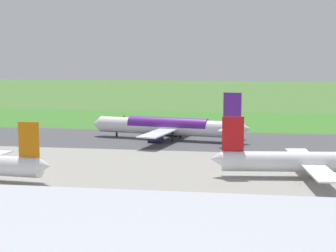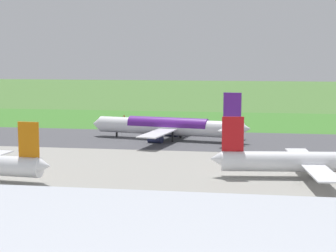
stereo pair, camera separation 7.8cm
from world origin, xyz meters
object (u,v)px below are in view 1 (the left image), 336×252
object	(u,v)px
traffic_cone_orange	(111,120)
airliner_parked_near	(314,161)
airliner_main	(169,127)
no_stopping_sign	(124,118)

from	to	relation	value
traffic_cone_orange	airliner_parked_near	bearing A→B (deg)	126.90
airliner_main	no_stopping_sign	size ratio (longest dim) A/B	21.26
airliner_parked_near	traffic_cone_orange	xyz separation A→B (m)	(72.68, -96.81, -3.49)
airliner_parked_near	no_stopping_sign	bearing A→B (deg)	-55.22
airliner_parked_near	airliner_main	bearing A→B (deg)	-50.93
airliner_main	airliner_parked_near	distance (m)	64.68
airliner_main	traffic_cone_orange	xyz separation A→B (m)	(31.92, -46.60, -4.08)
airliner_parked_near	no_stopping_sign	xyz separation A→B (m)	(66.67, -96.01, -2.25)
no_stopping_sign	traffic_cone_orange	bearing A→B (deg)	-7.60
airliner_main	no_stopping_sign	world-z (taller)	airliner_main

